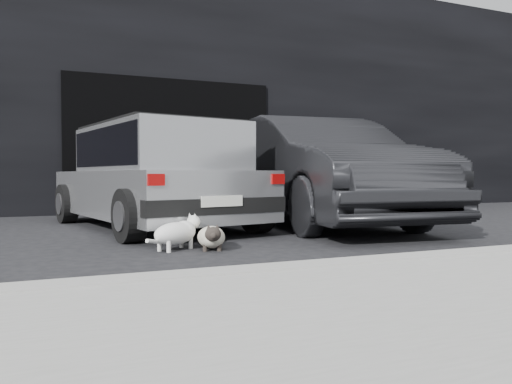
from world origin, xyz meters
name	(u,v)px	position (x,y,z in m)	size (l,w,h in m)	color
ground	(166,239)	(0.00, 0.00, 0.00)	(80.00, 80.00, 0.00)	black
building_facade	(151,99)	(1.00, 6.00, 2.50)	(34.00, 4.00, 5.00)	black
garage_opening	(171,146)	(1.00, 3.99, 1.30)	(4.00, 0.10, 2.60)	black
curb	(377,266)	(1.00, -2.60, 0.06)	(18.00, 0.25, 0.12)	gray
silver_hatchback	(155,172)	(0.13, 1.25, 0.78)	(2.51, 4.13, 1.42)	#ABADB0
second_car	(317,170)	(2.44, 0.81, 0.80)	(1.70, 4.86, 1.60)	black
cat_siamese	(211,237)	(0.23, -0.97, 0.13)	(0.40, 0.80, 0.28)	beige
cat_white	(178,232)	(-0.07, -0.84, 0.17)	(0.65, 0.51, 0.35)	white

